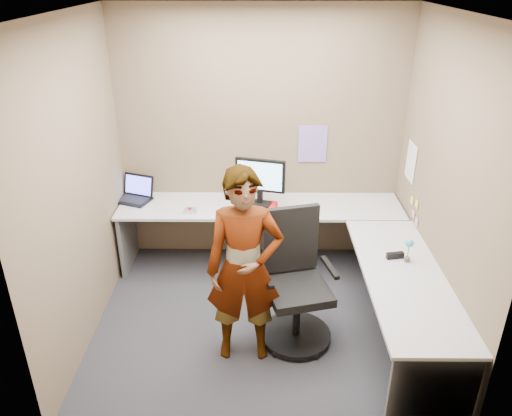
{
  "coord_description": "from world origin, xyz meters",
  "views": [
    {
      "loc": [
        0.0,
        -3.74,
        2.99
      ],
      "look_at": [
        -0.04,
        0.25,
        1.05
      ],
      "focal_mm": 35.0,
      "sensor_mm": 36.0,
      "label": 1
    }
  ],
  "objects_px": {
    "desk": "(306,245)",
    "monitor": "(260,178)",
    "office_chair": "(295,290)",
    "person": "(244,268)"
  },
  "relations": [
    {
      "from": "desk",
      "to": "office_chair",
      "type": "distance_m",
      "value": 0.6
    },
    {
      "from": "monitor",
      "to": "office_chair",
      "type": "xyz_separation_m",
      "value": [
        0.31,
        -1.07,
        -0.6
      ]
    },
    {
      "from": "desk",
      "to": "monitor",
      "type": "distance_m",
      "value": 0.82
    },
    {
      "from": "monitor",
      "to": "person",
      "type": "bearing_deg",
      "value": -80.56
    },
    {
      "from": "monitor",
      "to": "office_chair",
      "type": "distance_m",
      "value": 1.26
    },
    {
      "from": "desk",
      "to": "monitor",
      "type": "height_order",
      "value": "monitor"
    },
    {
      "from": "desk",
      "to": "person",
      "type": "xyz_separation_m",
      "value": [
        -0.56,
        -0.79,
        0.25
      ]
    },
    {
      "from": "monitor",
      "to": "office_chair",
      "type": "bearing_deg",
      "value": -59.28
    },
    {
      "from": "desk",
      "to": "monitor",
      "type": "xyz_separation_m",
      "value": [
        -0.44,
        0.5,
        0.49
      ]
    },
    {
      "from": "office_chair",
      "to": "desk",
      "type": "bearing_deg",
      "value": 62.52
    }
  ]
}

